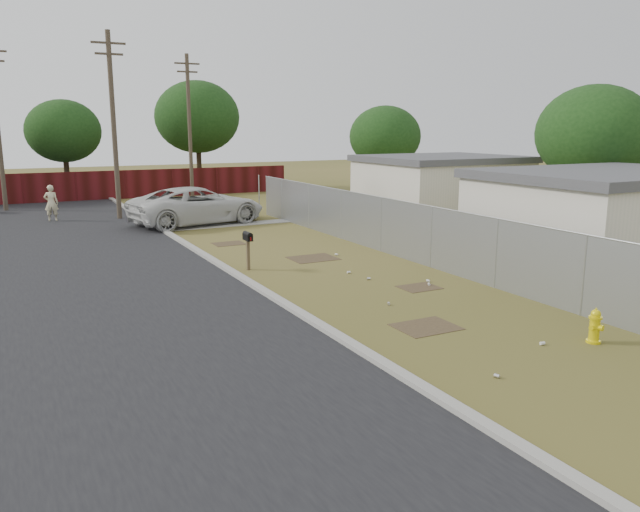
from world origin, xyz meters
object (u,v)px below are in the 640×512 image
pedestrian (51,203)px  mailbox (248,240)px  fire_hydrant (595,327)px  pickup_truck (198,206)px

pedestrian → mailbox: bearing=118.0°
pedestrian → fire_hydrant: bearing=119.7°
fire_hydrant → mailbox: mailbox is taller
mailbox → pickup_truck: (1.33, 10.11, -0.10)m
pickup_truck → pedestrian: bearing=44.1°
pickup_truck → pedestrian: pedestrian is taller
fire_hydrant → pickup_truck: 20.18m
fire_hydrant → pickup_truck: pickup_truck is taller
fire_hydrant → pedestrian: pedestrian is taller
mailbox → pickup_truck: bearing=82.5°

